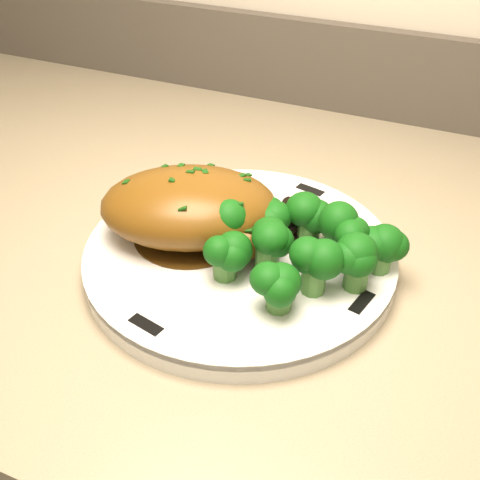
% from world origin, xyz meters
% --- Properties ---
extents(plate, '(0.38, 0.38, 0.02)m').
position_xyz_m(plate, '(-0.63, 1.61, 0.86)').
color(plate, white).
rests_on(plate, counter).
extents(rim_accent_0, '(0.03, 0.02, 0.00)m').
position_xyz_m(rim_accent_0, '(-0.60, 1.73, 0.88)').
color(rim_accent_0, black).
rests_on(rim_accent_0, plate).
extents(rim_accent_1, '(0.02, 0.03, 0.00)m').
position_xyz_m(rim_accent_1, '(-0.75, 1.64, 0.88)').
color(rim_accent_1, black).
rests_on(rim_accent_1, plate).
extents(rim_accent_2, '(0.03, 0.02, 0.00)m').
position_xyz_m(rim_accent_2, '(-0.66, 1.48, 0.88)').
color(rim_accent_2, black).
rests_on(rim_accent_2, plate).
extents(rim_accent_3, '(0.02, 0.03, 0.00)m').
position_xyz_m(rim_accent_3, '(-0.50, 1.58, 0.88)').
color(rim_accent_3, black).
rests_on(rim_accent_3, plate).
extents(gravy_pool, '(0.11, 0.11, 0.00)m').
position_xyz_m(gravy_pool, '(-0.68, 1.61, 0.88)').
color(gravy_pool, '#3F260B').
rests_on(gravy_pool, plate).
extents(chicken_breast, '(0.20, 0.17, 0.06)m').
position_xyz_m(chicken_breast, '(-0.67, 1.61, 0.91)').
color(chicken_breast, brown).
rests_on(chicken_breast, plate).
extents(mushroom_pile, '(0.10, 0.07, 0.03)m').
position_xyz_m(mushroom_pile, '(-0.61, 1.66, 0.88)').
color(mushroom_pile, black).
rests_on(mushroom_pile, plate).
extents(broccoli_florets, '(0.17, 0.13, 0.05)m').
position_xyz_m(broccoli_florets, '(-0.57, 1.60, 0.90)').
color(broccoli_florets, '#4A8136').
rests_on(broccoli_florets, plate).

